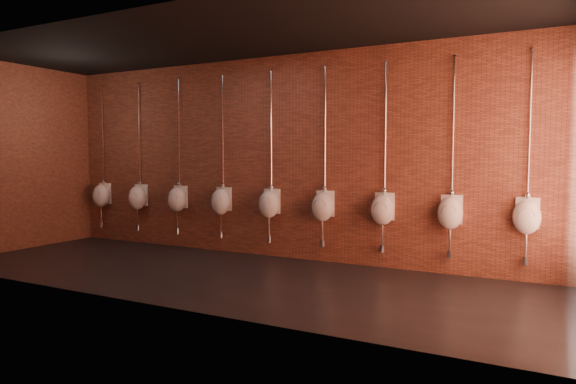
# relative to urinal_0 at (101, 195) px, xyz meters

# --- Properties ---
(ground) EXTENTS (8.50, 8.50, 0.00)m
(ground) POSITION_rel_urinal_0_xyz_m (3.80, -1.39, -0.88)
(ground) COLOR black
(ground) RESTS_ON ground
(room_shell) EXTENTS (8.54, 3.04, 3.22)m
(room_shell) POSITION_rel_urinal_0_xyz_m (3.80, -1.39, 1.14)
(room_shell) COLOR black
(room_shell) RESTS_ON ground
(urinal_0) EXTENTS (0.34, 0.30, 2.71)m
(urinal_0) POSITION_rel_urinal_0_xyz_m (0.00, 0.00, 0.00)
(urinal_0) COLOR white
(urinal_0) RESTS_ON ground
(urinal_1) EXTENTS (0.34, 0.30, 2.71)m
(urinal_1) POSITION_rel_urinal_0_xyz_m (0.93, 0.00, 0.00)
(urinal_1) COLOR white
(urinal_1) RESTS_ON ground
(urinal_2) EXTENTS (0.34, 0.30, 2.71)m
(urinal_2) POSITION_rel_urinal_0_xyz_m (1.87, 0.00, 0.00)
(urinal_2) COLOR white
(urinal_2) RESTS_ON ground
(urinal_3) EXTENTS (0.34, 0.30, 2.71)m
(urinal_3) POSITION_rel_urinal_0_xyz_m (2.80, 0.00, 0.00)
(urinal_3) COLOR white
(urinal_3) RESTS_ON ground
(urinal_4) EXTENTS (0.34, 0.30, 2.71)m
(urinal_4) POSITION_rel_urinal_0_xyz_m (3.73, 0.00, 0.00)
(urinal_4) COLOR white
(urinal_4) RESTS_ON ground
(urinal_5) EXTENTS (0.34, 0.30, 2.71)m
(urinal_5) POSITION_rel_urinal_0_xyz_m (4.67, 0.00, 0.00)
(urinal_5) COLOR white
(urinal_5) RESTS_ON ground
(urinal_6) EXTENTS (0.34, 0.30, 2.71)m
(urinal_6) POSITION_rel_urinal_0_xyz_m (5.60, 0.00, 0.00)
(urinal_6) COLOR white
(urinal_6) RESTS_ON ground
(urinal_7) EXTENTS (0.34, 0.30, 2.71)m
(urinal_7) POSITION_rel_urinal_0_xyz_m (6.53, 0.00, 0.00)
(urinal_7) COLOR white
(urinal_7) RESTS_ON ground
(urinal_8) EXTENTS (0.34, 0.30, 2.71)m
(urinal_8) POSITION_rel_urinal_0_xyz_m (7.47, 0.00, 0.00)
(urinal_8) COLOR white
(urinal_8) RESTS_ON ground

